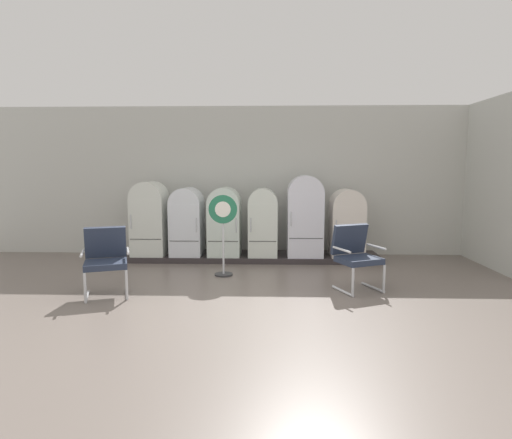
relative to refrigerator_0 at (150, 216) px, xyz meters
The scene contains 13 objects.
ground 3.66m from the refrigerator_0, 55.67° to the right, with size 12.00×10.00×0.05m, color #6F645C.
back_wall 2.24m from the refrigerator_0, 20.19° to the left, with size 11.76×0.12×3.19m.
side_wall_right 6.71m from the refrigerator_0, ahead, with size 0.16×2.20×3.19m.
display_plinth 2.17m from the refrigerator_0, ahead, with size 5.37×0.95×0.11m, color #322C2D.
refrigerator_0 is the anchor object (origin of this frame).
refrigerator_1 0.77m from the refrigerator_0, ahead, with size 0.63×0.71×1.38m.
refrigerator_2 1.54m from the refrigerator_0, ahead, with size 0.65×0.69×1.39m.
refrigerator_3 2.32m from the refrigerator_0, ahead, with size 0.58×0.67×1.37m.
refrigerator_4 3.16m from the refrigerator_0, ahead, with size 0.71×0.71×1.63m.
refrigerator_5 4.01m from the refrigerator_0, ahead, with size 0.65×0.69×1.35m.
armchair_left 2.46m from the refrigerator_0, 89.46° to the right, with size 0.79×0.79×1.01m.
armchair_right 4.30m from the refrigerator_0, 28.17° to the right, with size 0.81×0.81×1.01m.
sign_stand 2.08m from the refrigerator_0, 37.51° to the right, with size 0.50×0.32×1.42m.
Camera 1 is at (0.45, -5.64, 1.89)m, focal length 29.94 mm.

